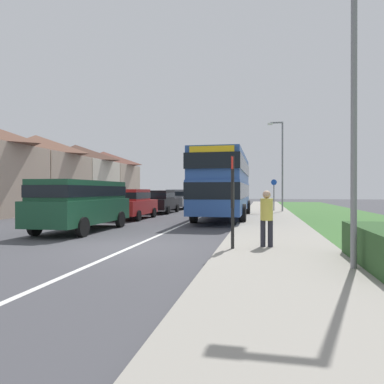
# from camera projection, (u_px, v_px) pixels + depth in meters

# --- Properties ---
(ground_plane) EXTENTS (120.00, 120.00, 0.00)m
(ground_plane) POSITION_uv_depth(u_px,v_px,m) (132.00, 247.00, 10.29)
(ground_plane) COLOR #424247
(lane_marking_centre) EXTENTS (0.14, 60.00, 0.01)m
(lane_marking_centre) POSITION_uv_depth(u_px,v_px,m) (188.00, 222.00, 18.14)
(lane_marking_centre) COLOR silver
(lane_marking_centre) RESTS_ON ground_plane
(pavement_near_side) EXTENTS (3.20, 68.00, 0.12)m
(pavement_near_side) POSITION_uv_depth(u_px,v_px,m) (272.00, 227.00, 15.35)
(pavement_near_side) COLOR gray
(pavement_near_side) RESTS_ON ground_plane
(grass_verge_seaward) EXTENTS (6.00, 68.00, 0.08)m
(grass_verge_seaward) POSITION_uv_depth(u_px,v_px,m) (378.00, 230.00, 14.50)
(grass_verge_seaward) COLOR #3D6B33
(grass_verge_seaward) RESTS_ON ground_plane
(double_decker_bus) EXTENTS (2.80, 10.39, 3.70)m
(double_decker_bus) POSITION_uv_depth(u_px,v_px,m) (224.00, 182.00, 20.40)
(double_decker_bus) COLOR #284C93
(double_decker_bus) RESTS_ON ground_plane
(parked_van_dark_green) EXTENTS (2.11, 5.44, 2.07)m
(parked_van_dark_green) POSITION_uv_depth(u_px,v_px,m) (82.00, 201.00, 14.28)
(parked_van_dark_green) COLOR #19472D
(parked_van_dark_green) RESTS_ON ground_plane
(parked_car_red) EXTENTS (1.88, 4.41, 1.74)m
(parked_car_red) POSITION_uv_depth(u_px,v_px,m) (132.00, 203.00, 20.28)
(parked_car_red) COLOR #B21E1E
(parked_car_red) RESTS_ON ground_plane
(parked_car_black) EXTENTS (1.96, 4.42, 1.67)m
(parked_car_black) POSITION_uv_depth(u_px,v_px,m) (161.00, 201.00, 25.66)
(parked_car_black) COLOR black
(parked_car_black) RESTS_ON ground_plane
(parked_car_grey) EXTENTS (1.93, 4.59, 1.75)m
(parked_car_grey) POSITION_uv_depth(u_px,v_px,m) (178.00, 198.00, 31.32)
(parked_car_grey) COLOR slate
(parked_car_grey) RESTS_ON ground_plane
(pedestrian_at_stop) EXTENTS (0.34, 0.34, 1.67)m
(pedestrian_at_stop) POSITION_uv_depth(u_px,v_px,m) (267.00, 216.00, 9.58)
(pedestrian_at_stop) COLOR #23232D
(pedestrian_at_stop) RESTS_ON ground_plane
(bus_stop_sign) EXTENTS (0.09, 0.52, 2.60)m
(bus_stop_sign) POSITION_uv_depth(u_px,v_px,m) (233.00, 195.00, 9.31)
(bus_stop_sign) COLOR black
(bus_stop_sign) RESTS_ON ground_plane
(cycle_route_sign) EXTENTS (0.44, 0.08, 2.52)m
(cycle_route_sign) POSITION_uv_depth(u_px,v_px,m) (274.00, 194.00, 26.76)
(cycle_route_sign) COLOR slate
(cycle_route_sign) RESTS_ON ground_plane
(street_lamp_near) EXTENTS (1.14, 0.20, 6.85)m
(street_lamp_near) POSITION_uv_depth(u_px,v_px,m) (348.00, 76.00, 6.96)
(street_lamp_near) COLOR slate
(street_lamp_near) RESTS_ON ground_plane
(street_lamp_mid) EXTENTS (1.14, 0.20, 6.76)m
(street_lamp_mid) POSITION_uv_depth(u_px,v_px,m) (281.00, 160.00, 25.85)
(street_lamp_mid) COLOR slate
(street_lamp_mid) RESTS_ON ground_plane
(house_terrace_far_side) EXTENTS (6.78, 24.48, 6.18)m
(house_terrace_far_side) POSITION_uv_depth(u_px,v_px,m) (58.00, 175.00, 31.33)
(house_terrace_far_side) COLOR tan
(house_terrace_far_side) RESTS_ON ground_plane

